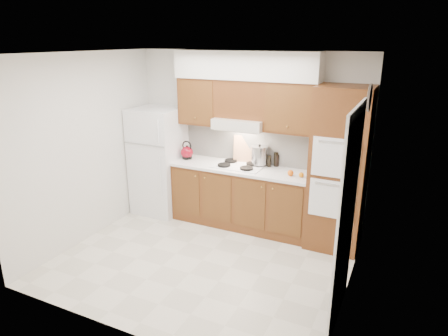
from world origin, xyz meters
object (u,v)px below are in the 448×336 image
(kettle, at_px, (187,152))
(fridge, at_px, (159,161))
(oven_cabinet, at_px, (339,170))
(stock_pot, at_px, (259,155))

(kettle, bearing_deg, fridge, 178.58)
(fridge, xyz_separation_m, oven_cabinet, (2.85, 0.03, 0.24))
(oven_cabinet, relative_size, stock_pot, 8.40)
(fridge, xyz_separation_m, stock_pot, (1.65, 0.23, 0.24))
(oven_cabinet, height_order, stock_pot, oven_cabinet)
(fridge, xyz_separation_m, kettle, (0.50, 0.06, 0.19))
(oven_cabinet, xyz_separation_m, stock_pot, (-1.20, 0.20, 0.00))
(fridge, distance_m, oven_cabinet, 2.86)
(oven_cabinet, distance_m, kettle, 2.35)
(oven_cabinet, distance_m, stock_pot, 1.21)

